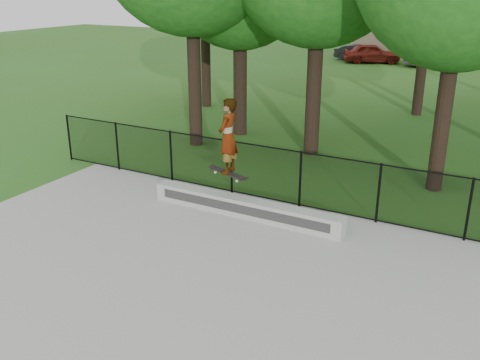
{
  "coord_description": "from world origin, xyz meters",
  "views": [
    {
      "loc": [
        4.75,
        -5.96,
        5.53
      ],
      "look_at": [
        -0.81,
        4.2,
        1.2
      ],
      "focal_mm": 40.0,
      "sensor_mm": 36.0,
      "label": 1
    }
  ],
  "objects_px": {
    "car_b": "(358,53)",
    "car_c": "(438,57)",
    "grind_ledge": "(245,207)",
    "car_a": "(372,53)",
    "skater_airborne": "(228,137)"
  },
  "relations": [
    {
      "from": "grind_ledge",
      "to": "car_c",
      "type": "bearing_deg",
      "value": 90.4
    },
    {
      "from": "car_a",
      "to": "grind_ledge",
      "type": "bearing_deg",
      "value": 165.64
    },
    {
      "from": "car_a",
      "to": "skater_airborne",
      "type": "xyz_separation_m",
      "value": [
        4.28,
        -27.97,
        1.38
      ]
    },
    {
      "from": "grind_ledge",
      "to": "car_c",
      "type": "relative_size",
      "value": 1.25
    },
    {
      "from": "car_b",
      "to": "car_c",
      "type": "height_order",
      "value": "car_c"
    },
    {
      "from": "grind_ledge",
      "to": "car_a",
      "type": "distance_m",
      "value": 28.25
    },
    {
      "from": "car_b",
      "to": "skater_airborne",
      "type": "distance_m",
      "value": 29.14
    },
    {
      "from": "car_a",
      "to": "car_c",
      "type": "relative_size",
      "value": 0.97
    },
    {
      "from": "car_c",
      "to": "skater_airborne",
      "type": "height_order",
      "value": "skater_airborne"
    },
    {
      "from": "grind_ledge",
      "to": "car_c",
      "type": "xyz_separation_m",
      "value": [
        -0.19,
        28.11,
        0.35
      ]
    },
    {
      "from": "car_c",
      "to": "grind_ledge",
      "type": "bearing_deg",
      "value": 160.86
    },
    {
      "from": "car_a",
      "to": "car_b",
      "type": "relative_size",
      "value": 1.27
    },
    {
      "from": "car_b",
      "to": "car_c",
      "type": "xyz_separation_m",
      "value": [
        5.65,
        -0.37,
        0.08
      ]
    },
    {
      "from": "grind_ledge",
      "to": "car_b",
      "type": "bearing_deg",
      "value": 101.6
    },
    {
      "from": "car_a",
      "to": "car_b",
      "type": "xyz_separation_m",
      "value": [
        -1.17,
        0.62,
        -0.11
      ]
    }
  ]
}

